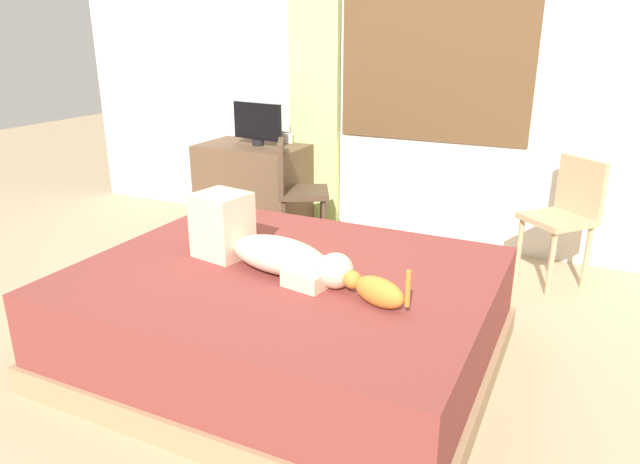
% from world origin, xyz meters
% --- Properties ---
extents(ground_plane, '(16.00, 16.00, 0.00)m').
position_xyz_m(ground_plane, '(0.00, 0.00, 0.00)').
color(ground_plane, tan).
extents(back_wall_with_window, '(6.40, 0.14, 2.90)m').
position_xyz_m(back_wall_with_window, '(0.01, 2.21, 1.45)').
color(back_wall_with_window, silver).
rests_on(back_wall_with_window, ground).
extents(bed, '(2.08, 1.70, 0.52)m').
position_xyz_m(bed, '(0.10, 0.04, 0.25)').
color(bed, '#997A56').
rests_on(bed, ground).
extents(person_lying, '(0.94, 0.40, 0.34)m').
position_xyz_m(person_lying, '(-0.01, 0.03, 0.63)').
color(person_lying, '#CCB299').
rests_on(person_lying, bed).
extents(cat, '(0.34, 0.19, 0.21)m').
position_xyz_m(cat, '(0.65, -0.13, 0.58)').
color(cat, '#C67A2D').
rests_on(cat, bed).
extents(desk, '(0.90, 0.56, 0.74)m').
position_xyz_m(desk, '(-1.19, 1.81, 0.37)').
color(desk, brown).
rests_on(desk, ground).
extents(tv_monitor, '(0.48, 0.10, 0.35)m').
position_xyz_m(tv_monitor, '(-1.13, 1.81, 0.92)').
color(tv_monitor, black).
rests_on(tv_monitor, desk).
extents(cup, '(0.08, 0.08, 0.08)m').
position_xyz_m(cup, '(-0.95, 2.02, 0.78)').
color(cup, white).
rests_on(cup, desk).
extents(chair_by_desk, '(0.51, 0.51, 0.86)m').
position_xyz_m(chair_by_desk, '(-0.64, 1.53, 0.51)').
color(chair_by_desk, '#4C3828').
rests_on(chair_by_desk, ground).
extents(chair_spare, '(0.54, 0.54, 0.86)m').
position_xyz_m(chair_spare, '(1.30, 1.74, 0.51)').
color(chair_spare, tan).
rests_on(chair_spare, ground).
extents(curtain_left, '(0.44, 0.06, 2.33)m').
position_xyz_m(curtain_left, '(-0.74, 2.09, 1.17)').
color(curtain_left, '#ADCC75').
rests_on(curtain_left, ground).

